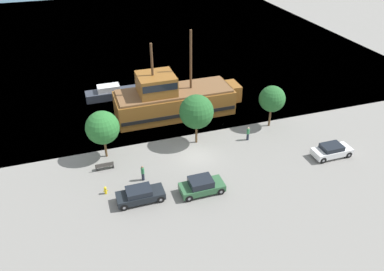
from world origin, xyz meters
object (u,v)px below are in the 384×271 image
(fire_hydrant, at_px, (105,190))
(pedestrian_walking_near, at_px, (143,173))
(bench_promenade_east, at_px, (104,166))
(parked_car_curb_front, at_px, (202,186))
(pedestrian_walking_far, at_px, (248,133))
(parked_car_curb_rear, at_px, (140,195))
(moored_boat_dockside, at_px, (112,93))
(parked_car_curb_mid, at_px, (332,151))
(pirate_ship, at_px, (173,99))

(fire_hydrant, distance_m, pedestrian_walking_near, 3.76)
(pedestrian_walking_near, bearing_deg, fire_hydrant, -166.68)
(bench_promenade_east, bearing_deg, parked_car_curb_front, -37.95)
(pedestrian_walking_far, bearing_deg, fire_hydrant, -165.49)
(parked_car_curb_rear, relative_size, pedestrian_walking_far, 2.60)
(moored_boat_dockside, relative_size, parked_car_curb_mid, 1.77)
(parked_car_curb_rear, xyz_separation_m, bench_promenade_east, (-2.43, 5.58, -0.25))
(fire_hydrant, height_order, pedestrian_walking_near, pedestrian_walking_near)
(pedestrian_walking_near, xyz_separation_m, pedestrian_walking_far, (12.47, 3.31, -0.01))
(parked_car_curb_mid, bearing_deg, pedestrian_walking_near, 173.26)
(parked_car_curb_mid, xyz_separation_m, fire_hydrant, (-22.95, 1.42, -0.30))
(fire_hydrant, bearing_deg, parked_car_curb_mid, -3.54)
(parked_car_curb_mid, distance_m, pedestrian_walking_far, 8.83)
(moored_boat_dockside, xyz_separation_m, parked_car_curb_rear, (-0.59, -21.31, -0.01))
(parked_car_curb_rear, height_order, bench_promenade_east, parked_car_curb_rear)
(parked_car_curb_front, relative_size, parked_car_curb_rear, 0.96)
(parked_car_curb_rear, relative_size, bench_promenade_east, 2.34)
(parked_car_curb_mid, distance_m, fire_hydrant, 22.99)
(pedestrian_walking_near, bearing_deg, parked_car_curb_mid, -6.74)
(parked_car_curb_rear, bearing_deg, parked_car_curb_mid, 1.43)
(parked_car_curb_front, height_order, pedestrian_walking_near, pedestrian_walking_near)
(parked_car_curb_mid, bearing_deg, fire_hydrant, 176.46)
(parked_car_curb_mid, xyz_separation_m, pedestrian_walking_far, (-6.83, 5.59, 0.10))
(parked_car_curb_front, height_order, fire_hydrant, parked_car_curb_front)
(parked_car_curb_mid, height_order, pedestrian_walking_far, pedestrian_walking_far)
(bench_promenade_east, distance_m, pedestrian_walking_far, 15.75)
(pirate_ship, bearing_deg, fire_hydrant, -128.38)
(fire_hydrant, xyz_separation_m, bench_promenade_east, (0.37, 3.66, 0.03))
(parked_car_curb_front, bearing_deg, pedestrian_walking_near, 143.97)
(pedestrian_walking_far, bearing_deg, parked_car_curb_front, -139.30)
(pedestrian_walking_near, bearing_deg, pirate_ship, 61.70)
(pedestrian_walking_near, bearing_deg, moored_boat_dockside, 90.77)
(parked_car_curb_rear, distance_m, fire_hydrant, 3.41)
(pirate_ship, xyz_separation_m, pedestrian_walking_far, (6.19, -8.36, -1.21))
(parked_car_curb_front, distance_m, fire_hydrant, 8.70)
(parked_car_curb_front, xyz_separation_m, bench_promenade_east, (-7.94, 6.19, -0.31))
(pedestrian_walking_near, bearing_deg, parked_car_curb_rear, -106.75)
(parked_car_curb_rear, distance_m, bench_promenade_east, 6.09)
(parked_car_curb_rear, distance_m, pedestrian_walking_far, 14.64)
(pirate_ship, xyz_separation_m, parked_car_curb_front, (-1.61, -15.06, -1.27))
(fire_hydrant, bearing_deg, pedestrian_walking_far, 14.51)
(parked_car_curb_rear, xyz_separation_m, pedestrian_walking_near, (0.84, 2.79, 0.13))
(parked_car_curb_mid, distance_m, parked_car_curb_rear, 20.15)
(moored_boat_dockside, height_order, bench_promenade_east, moored_boat_dockside)
(parked_car_curb_front, bearing_deg, fire_hydrant, 163.03)
(parked_car_curb_front, bearing_deg, parked_car_curb_mid, 4.37)
(moored_boat_dockside, distance_m, parked_car_curb_rear, 21.32)
(pedestrian_walking_far, bearing_deg, bench_promenade_east, -178.14)
(parked_car_curb_front, height_order, pedestrian_walking_far, pedestrian_walking_far)
(pirate_ship, height_order, parked_car_curb_mid, pirate_ship)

